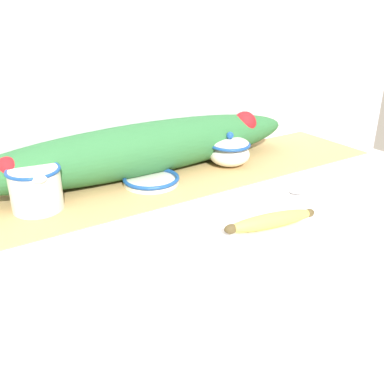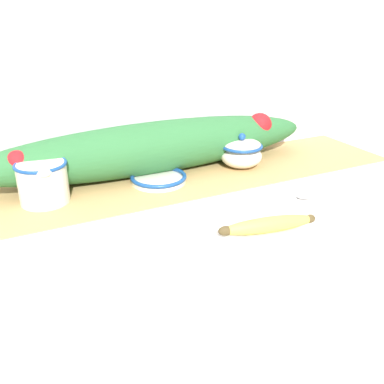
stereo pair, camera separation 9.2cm
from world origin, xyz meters
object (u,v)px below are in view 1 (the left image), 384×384
(cream_pitcher, at_px, (36,187))
(sugar_bowl, at_px, (229,151))
(spoon, at_px, (295,191))
(banana, at_px, (271,221))
(small_dish, at_px, (151,180))

(cream_pitcher, distance_m, sugar_bowl, 0.53)
(cream_pitcher, xyz_separation_m, spoon, (0.55, -0.24, -0.05))
(cream_pitcher, height_order, banana, cream_pitcher)
(cream_pitcher, bearing_deg, small_dish, -1.35)
(cream_pitcher, xyz_separation_m, small_dish, (0.28, -0.01, -0.04))
(banana, bearing_deg, cream_pitcher, 138.20)
(spoon, bearing_deg, small_dish, 152.68)
(cream_pitcher, relative_size, small_dish, 0.94)
(small_dish, bearing_deg, spoon, -40.79)
(sugar_bowl, relative_size, banana, 0.55)
(sugar_bowl, distance_m, banana, 0.37)
(small_dish, distance_m, spoon, 0.36)
(cream_pitcher, distance_m, banana, 0.51)
(sugar_bowl, bearing_deg, cream_pitcher, 179.91)
(small_dish, distance_m, banana, 0.35)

